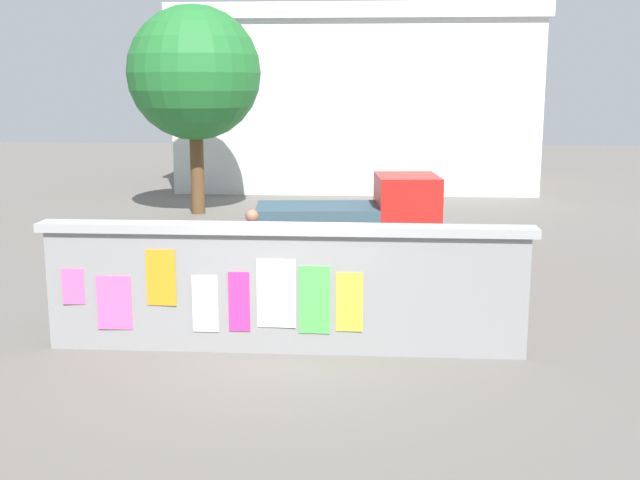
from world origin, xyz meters
TOP-DOWN VIEW (x-y plane):
  - ground at (0.00, 8.00)m, footprint 60.00×60.00m
  - poster_wall at (-0.01, -0.00)m, footprint 6.74×0.42m
  - auto_rickshaw_truck at (0.87, 5.22)m, footprint 3.73×1.84m
  - motorcycle at (1.60, 2.06)m, footprint 1.90×0.56m
  - bicycle_near at (-2.47, 4.51)m, footprint 1.69×0.45m
  - bicycle_far at (-2.14, 2.65)m, footprint 1.71×0.44m
  - person_walking at (-2.87, 0.82)m, footprint 0.47×0.47m
  - person_bystander at (-0.79, 2.24)m, footprint 0.44×0.44m
  - tree_roadside at (-3.80, 11.55)m, footprint 3.69×3.69m
  - building_background at (0.53, 18.78)m, footprint 12.32×6.96m

SIDE VIEW (x-z plane):
  - ground at x=0.00m, z-range 0.00..0.00m
  - bicycle_near at x=-2.47m, z-range -0.11..0.84m
  - bicycle_far at x=-2.14m, z-range -0.11..0.84m
  - motorcycle at x=1.60m, z-range 0.03..0.90m
  - auto_rickshaw_truck at x=0.87m, z-range -0.02..1.83m
  - poster_wall at x=-0.01m, z-range 0.02..1.80m
  - person_walking at x=-2.87m, z-range 0.18..1.80m
  - person_bystander at x=-0.79m, z-range 0.18..1.80m
  - building_background at x=0.53m, z-range 0.02..6.19m
  - tree_roadside at x=-3.80m, z-range 1.02..6.79m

